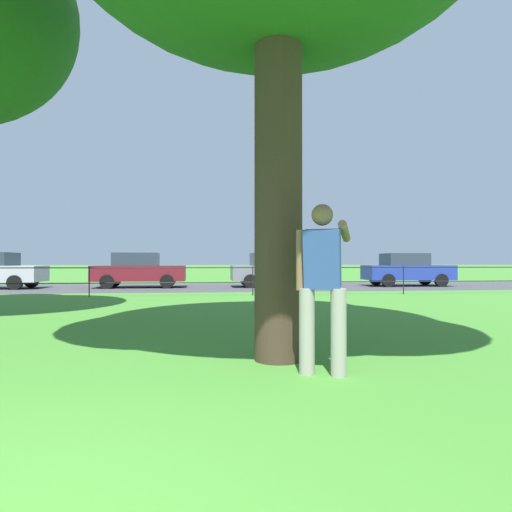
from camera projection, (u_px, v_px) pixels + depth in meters
street_strip at (181, 287)px, 19.69m from camera, size 80.00×6.82×0.01m
park_fence at (173, 276)px, 14.61m from camera, size 37.54×0.04×1.00m
person_thrower at (322, 282)px, 4.48m from camera, size 0.71×0.72×1.74m
car_maroon_right at (139, 270)px, 19.49m from camera, size 4.02×1.86×1.54m
car_grey_left at (274, 270)px, 20.06m from camera, size 4.01×1.83×1.54m
car_blue_center at (407, 270)px, 20.73m from camera, size 4.06×1.93×1.54m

